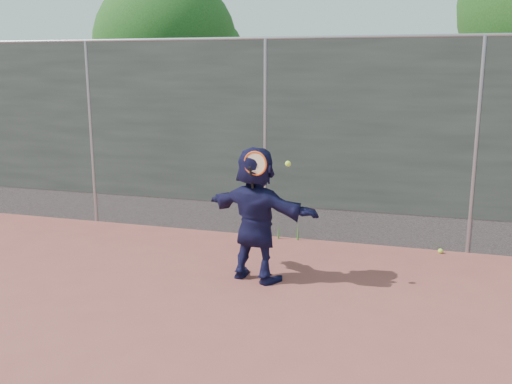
# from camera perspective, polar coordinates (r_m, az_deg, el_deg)

# --- Properties ---
(ground) EXTENTS (80.00, 80.00, 0.00)m
(ground) POSITION_cam_1_polar(r_m,az_deg,el_deg) (5.92, -8.48, -13.72)
(ground) COLOR #9E4C42
(ground) RESTS_ON ground
(player) EXTENTS (1.62, 0.93, 1.67)m
(player) POSITION_cam_1_polar(r_m,az_deg,el_deg) (6.95, 0.00, -2.24)
(player) COLOR #17163D
(player) RESTS_ON ground
(ball_ground) EXTENTS (0.07, 0.07, 0.07)m
(ball_ground) POSITION_cam_1_polar(r_m,az_deg,el_deg) (8.55, 17.97, -5.63)
(ball_ground) COLOR #C6FA37
(ball_ground) RESTS_ON ground
(fence) EXTENTS (20.00, 0.06, 3.03)m
(fence) POSITION_cam_1_polar(r_m,az_deg,el_deg) (8.67, 0.93, 5.72)
(fence) COLOR #38423D
(fence) RESTS_ON ground
(swing_action) EXTENTS (0.56, 0.14, 0.51)m
(swing_action) POSITION_cam_1_polar(r_m,az_deg,el_deg) (6.61, 0.23, 2.72)
(swing_action) COLOR #ED5116
(swing_action) RESTS_ON ground
(tree_left) EXTENTS (3.15, 3.00, 4.53)m
(tree_left) POSITION_cam_1_polar(r_m,az_deg,el_deg) (12.46, -8.23, 13.90)
(tree_left) COLOR #382314
(tree_left) RESTS_ON ground
(weed_clump) EXTENTS (0.68, 0.07, 0.30)m
(weed_clump) POSITION_cam_1_polar(r_m,az_deg,el_deg) (8.78, 2.55, -3.87)
(weed_clump) COLOR #387226
(weed_clump) RESTS_ON ground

